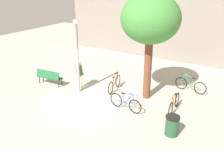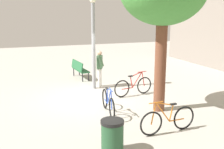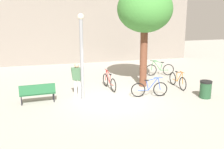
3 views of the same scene
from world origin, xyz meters
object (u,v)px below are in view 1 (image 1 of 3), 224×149
at_px(person_by_lamppost, 79,73).
at_px(bicycle_red, 114,84).
at_px(lamppost, 77,53).
at_px(plaza_tree, 150,20).
at_px(bicycle_blue, 126,103).
at_px(trash_bin, 172,125).
at_px(bicycle_green, 190,85).
at_px(bicycle_orange, 174,104).
at_px(park_bench, 49,76).

distance_m(person_by_lamppost, bicycle_red, 2.08).
height_order(lamppost, plaza_tree, plaza_tree).
xyz_separation_m(person_by_lamppost, bicycle_red, (1.79, 0.88, -0.58)).
relative_size(bicycle_red, bicycle_blue, 1.00).
height_order(person_by_lamppost, trash_bin, person_by_lamppost).
bearing_deg(plaza_tree, bicycle_green, 47.30).
relative_size(bicycle_orange, bicycle_blue, 1.00).
distance_m(bicycle_red, bicycle_blue, 2.35).
bearing_deg(bicycle_green, trash_bin, -84.08).
bearing_deg(bicycle_green, lamppost, -148.44).
relative_size(plaza_tree, bicycle_orange, 2.97).
height_order(lamppost, bicycle_red, lamppost).
bearing_deg(bicycle_orange, bicycle_blue, -151.97).
bearing_deg(bicycle_red, bicycle_orange, -9.60).
bearing_deg(trash_bin, person_by_lamppost, 164.79).
relative_size(lamppost, bicycle_blue, 2.23).
xyz_separation_m(park_bench, bicycle_orange, (7.31, 0.77, -0.16)).
relative_size(person_by_lamppost, bicycle_red, 0.93).
xyz_separation_m(plaza_tree, bicycle_blue, (-0.30, -1.79, -3.71)).
distance_m(lamppost, park_bench, 2.69).
height_order(lamppost, bicycle_orange, lamppost).
distance_m(lamppost, bicycle_blue, 3.73).
relative_size(park_bench, bicycle_red, 0.91).
xyz_separation_m(lamppost, plaza_tree, (3.50, 1.31, 1.86)).
bearing_deg(bicycle_orange, bicycle_green, 88.59).
distance_m(bicycle_orange, trash_bin, 1.96).
distance_m(lamppost, bicycle_orange, 5.58).
distance_m(lamppost, person_by_lamppost, 1.33).
relative_size(park_bench, trash_bin, 1.94).
bearing_deg(park_bench, bicycle_green, 24.83).
height_order(person_by_lamppost, bicycle_blue, person_by_lamppost).
relative_size(bicycle_orange, bicycle_red, 1.01).
height_order(lamppost, trash_bin, lamppost).
xyz_separation_m(person_by_lamppost, bicycle_green, (5.50, 2.91, -0.58)).
distance_m(bicycle_blue, trash_bin, 2.68).
bearing_deg(bicycle_blue, bicycle_orange, 28.03).
bearing_deg(park_bench, bicycle_red, 20.67).
relative_size(park_bench, bicycle_green, 0.91).
height_order(person_by_lamppost, park_bench, person_by_lamppost).
distance_m(plaza_tree, bicycle_orange, 4.15).
distance_m(bicycle_green, bicycle_blue, 4.27).
xyz_separation_m(person_by_lamppost, trash_bin, (5.97, -1.62, -0.54)).
relative_size(person_by_lamppost, bicycle_blue, 0.93).
xyz_separation_m(bicycle_red, bicycle_blue, (1.62, -1.69, 0.00)).
height_order(bicycle_green, trash_bin, bicycle_green).
bearing_deg(park_bench, trash_bin, -8.09).
relative_size(bicycle_green, bicycle_blue, 1.00).
xyz_separation_m(bicycle_orange, bicycle_blue, (-2.02, -1.08, 0.00)).
bearing_deg(person_by_lamppost, plaza_tree, 14.63).
bearing_deg(bicycle_red, trash_bin, -30.88).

